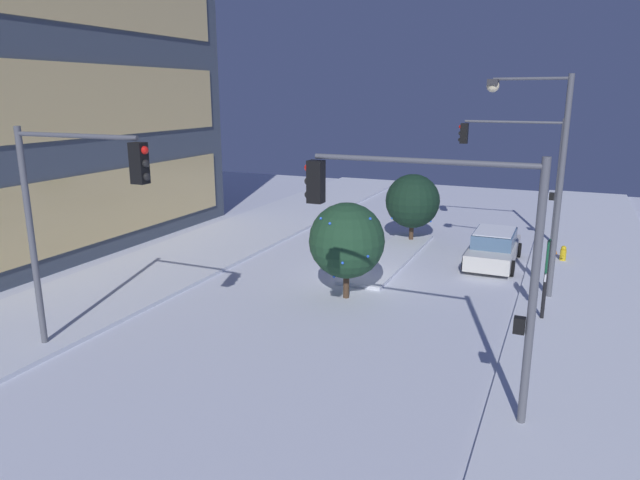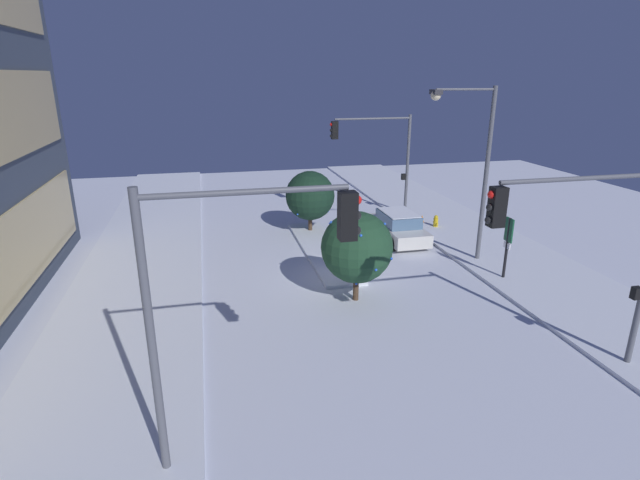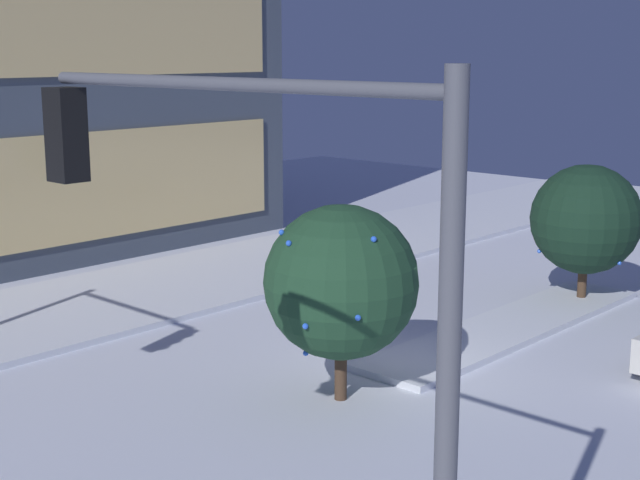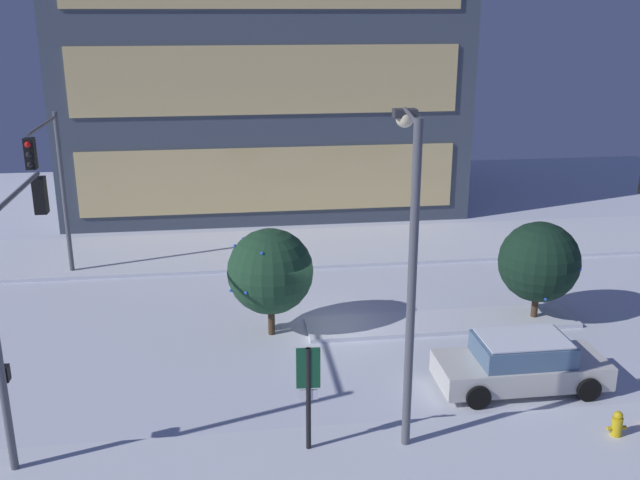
{
  "view_description": "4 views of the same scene",
  "coord_description": "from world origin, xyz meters",
  "px_view_note": "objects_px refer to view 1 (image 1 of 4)",
  "views": [
    {
      "loc": [
        -20.05,
        -7.01,
        7.21
      ],
      "look_at": [
        -1.44,
        1.12,
        1.99
      ],
      "focal_mm": 32.11,
      "sensor_mm": 36.0,
      "label": 1
    },
    {
      "loc": [
        -18.31,
        5.28,
        8.28
      ],
      "look_at": [
        -0.19,
        1.05,
        2.03
      ],
      "focal_mm": 27.72,
      "sensor_mm": 36.0,
      "label": 2
    },
    {
      "loc": [
        -13.3,
        -10.29,
        6.1
      ],
      "look_at": [
        -0.6,
        1.48,
        2.51
      ],
      "focal_mm": 51.91,
      "sensor_mm": 36.0,
      "label": 3
    },
    {
      "loc": [
        -2.94,
        -21.25,
        9.98
      ],
      "look_at": [
        0.05,
        1.18,
        2.72
      ],
      "focal_mm": 40.57,
      "sensor_mm": 36.0,
      "label": 4
    }
  ],
  "objects_px": {
    "traffic_light_corner_near_left": "(437,236)",
    "parking_info_sign": "(547,271)",
    "street_lamp_arched": "(540,157)",
    "car_near": "(494,248)",
    "traffic_light_corner_near_right": "(518,157)",
    "traffic_light_corner_far_left": "(72,202)",
    "decorated_tree_left_of_median": "(347,241)",
    "fire_hydrant": "(563,255)",
    "decorated_tree_median": "(413,201)",
    "construction_cone": "(554,251)"
  },
  "relations": [
    {
      "from": "parking_info_sign",
      "to": "traffic_light_corner_near_left",
      "type": "bearing_deg",
      "value": 74.72
    },
    {
      "from": "car_near",
      "to": "decorated_tree_left_of_median",
      "type": "xyz_separation_m",
      "value": [
        -6.56,
        4.32,
        1.43
      ]
    },
    {
      "from": "car_near",
      "to": "traffic_light_corner_near_right",
      "type": "xyz_separation_m",
      "value": [
        4.44,
        -0.35,
        3.49
      ]
    },
    {
      "from": "parking_info_sign",
      "to": "decorated_tree_left_of_median",
      "type": "height_order",
      "value": "decorated_tree_left_of_median"
    },
    {
      "from": "car_near",
      "to": "traffic_light_corner_near_right",
      "type": "distance_m",
      "value": 5.65
    },
    {
      "from": "car_near",
      "to": "traffic_light_corner_far_left",
      "type": "xyz_separation_m",
      "value": [
        -13.98,
        9.24,
        3.72
      ]
    },
    {
      "from": "decorated_tree_median",
      "to": "construction_cone",
      "type": "distance_m",
      "value": 6.89
    },
    {
      "from": "car_near",
      "to": "construction_cone",
      "type": "bearing_deg",
      "value": -46.39
    },
    {
      "from": "traffic_light_corner_near_right",
      "to": "traffic_light_corner_near_left",
      "type": "relative_size",
      "value": 1.01
    },
    {
      "from": "fire_hydrant",
      "to": "street_lamp_arched",
      "type": "bearing_deg",
      "value": 167.66
    },
    {
      "from": "traffic_light_corner_near_left",
      "to": "parking_info_sign",
      "type": "distance_m",
      "value": 7.4
    },
    {
      "from": "traffic_light_corner_near_left",
      "to": "decorated_tree_left_of_median",
      "type": "height_order",
      "value": "traffic_light_corner_near_left"
    },
    {
      "from": "fire_hydrant",
      "to": "parking_info_sign",
      "type": "relative_size",
      "value": 0.29
    },
    {
      "from": "car_near",
      "to": "street_lamp_arched",
      "type": "xyz_separation_m",
      "value": [
        -3.74,
        -1.69,
        4.38
      ]
    },
    {
      "from": "traffic_light_corner_near_right",
      "to": "traffic_light_corner_far_left",
      "type": "relative_size",
      "value": 0.95
    },
    {
      "from": "traffic_light_corner_far_left",
      "to": "street_lamp_arched",
      "type": "bearing_deg",
      "value": 43.13
    },
    {
      "from": "construction_cone",
      "to": "traffic_light_corner_far_left",
      "type": "bearing_deg",
      "value": 144.4
    },
    {
      "from": "street_lamp_arched",
      "to": "car_near",
      "type": "bearing_deg",
      "value": -57.88
    },
    {
      "from": "traffic_light_corner_near_left",
      "to": "decorated_tree_median",
      "type": "height_order",
      "value": "traffic_light_corner_near_left"
    },
    {
      "from": "traffic_light_corner_far_left",
      "to": "fire_hydrant",
      "type": "bearing_deg",
      "value": 51.76
    },
    {
      "from": "traffic_light_corner_far_left",
      "to": "parking_info_sign",
      "type": "height_order",
      "value": "traffic_light_corner_far_left"
    },
    {
      "from": "street_lamp_arched",
      "to": "decorated_tree_left_of_median",
      "type": "height_order",
      "value": "street_lamp_arched"
    },
    {
      "from": "street_lamp_arched",
      "to": "fire_hydrant",
      "type": "distance_m",
      "value": 6.98
    },
    {
      "from": "fire_hydrant",
      "to": "decorated_tree_median",
      "type": "relative_size",
      "value": 0.23
    },
    {
      "from": "decorated_tree_left_of_median",
      "to": "street_lamp_arched",
      "type": "bearing_deg",
      "value": -64.9
    },
    {
      "from": "decorated_tree_left_of_median",
      "to": "construction_cone",
      "type": "height_order",
      "value": "decorated_tree_left_of_median"
    },
    {
      "from": "decorated_tree_left_of_median",
      "to": "fire_hydrant",
      "type": "bearing_deg",
      "value": -42.2
    },
    {
      "from": "car_near",
      "to": "decorated_tree_median",
      "type": "relative_size",
      "value": 1.39
    },
    {
      "from": "traffic_light_corner_near_left",
      "to": "decorated_tree_left_of_median",
      "type": "relative_size",
      "value": 1.72
    },
    {
      "from": "parking_info_sign",
      "to": "decorated_tree_median",
      "type": "xyz_separation_m",
      "value": [
        8.39,
        6.56,
        0.33
      ]
    },
    {
      "from": "traffic_light_corner_far_left",
      "to": "parking_info_sign",
      "type": "xyz_separation_m",
      "value": [
        7.83,
        -11.56,
        -2.7
      ]
    },
    {
      "from": "construction_cone",
      "to": "traffic_light_corner_near_left",
      "type": "bearing_deg",
      "value": 171.5
    },
    {
      "from": "parking_info_sign",
      "to": "construction_cone",
      "type": "bearing_deg",
      "value": -87.76
    },
    {
      "from": "decorated_tree_median",
      "to": "decorated_tree_left_of_median",
      "type": "bearing_deg",
      "value": 179.43
    },
    {
      "from": "car_near",
      "to": "traffic_light_corner_near_right",
      "type": "bearing_deg",
      "value": -4.53
    },
    {
      "from": "street_lamp_arched",
      "to": "traffic_light_corner_near_right",
      "type": "bearing_deg",
      "value": -72.89
    },
    {
      "from": "street_lamp_arched",
      "to": "decorated_tree_median",
      "type": "distance_m",
      "value": 8.95
    },
    {
      "from": "traffic_light_corner_far_left",
      "to": "decorated_tree_left_of_median",
      "type": "bearing_deg",
      "value": 56.48
    },
    {
      "from": "traffic_light_corner_far_left",
      "to": "parking_info_sign",
      "type": "distance_m",
      "value": 14.22
    },
    {
      "from": "street_lamp_arched",
      "to": "parking_info_sign",
      "type": "xyz_separation_m",
      "value": [
        -2.4,
        -0.64,
        -3.35
      ]
    },
    {
      "from": "traffic_light_corner_near_right",
      "to": "parking_info_sign",
      "type": "distance_m",
      "value": 11.04
    },
    {
      "from": "fire_hydrant",
      "to": "parking_info_sign",
      "type": "distance_m",
      "value": 7.57
    },
    {
      "from": "car_near",
      "to": "traffic_light_corner_far_left",
      "type": "relative_size",
      "value": 0.74
    },
    {
      "from": "car_near",
      "to": "street_lamp_arched",
      "type": "height_order",
      "value": "street_lamp_arched"
    },
    {
      "from": "street_lamp_arched",
      "to": "traffic_light_corner_far_left",
      "type": "bearing_deg",
      "value": 50.95
    },
    {
      "from": "decorated_tree_median",
      "to": "decorated_tree_left_of_median",
      "type": "distance_m",
      "value": 8.8
    },
    {
      "from": "street_lamp_arched",
      "to": "decorated_tree_left_of_median",
      "type": "bearing_deg",
      "value": 32.92
    },
    {
      "from": "parking_info_sign",
      "to": "fire_hydrant",
      "type": "bearing_deg",
      "value": -90.74
    },
    {
      "from": "street_lamp_arched",
      "to": "decorated_tree_median",
      "type": "xyz_separation_m",
      "value": [
        5.98,
        5.93,
        -3.02
      ]
    },
    {
      "from": "parking_info_sign",
      "to": "decorated_tree_median",
      "type": "bearing_deg",
      "value": -49.14
    }
  ]
}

